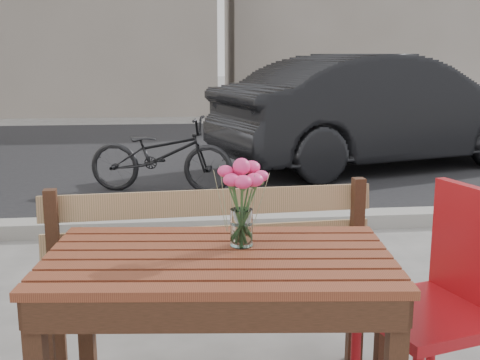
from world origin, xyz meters
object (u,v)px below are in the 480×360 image
object	(u,v)px
red_chair	(449,294)
parked_car	(383,111)
main_vase	(241,192)
bicycle	(161,155)
main_table	(219,287)

from	to	relation	value
red_chair	parked_car	xyz separation A→B (m)	(1.67, 5.53, 0.18)
main_vase	bicycle	world-z (taller)	main_vase
main_vase	parked_car	world-z (taller)	parked_car
main_table	bicycle	bearing A→B (deg)	99.49
main_table	main_vase	distance (m)	0.35
parked_car	bicycle	xyz separation A→B (m)	(-2.85, -1.23, -0.32)
main_table	red_chair	world-z (taller)	red_chair
main_table	main_vase	world-z (taller)	main_vase
main_vase	bicycle	xyz separation A→B (m)	(-0.39, 4.25, -0.55)
main_table	red_chair	distance (m)	0.89
bicycle	main_vase	bearing A→B (deg)	-161.41
main_table	bicycle	world-z (taller)	bicycle
main_vase	parked_car	bearing A→B (deg)	65.81
red_chair	main_table	bearing A→B (deg)	-103.18
bicycle	red_chair	bearing A→B (deg)	-151.30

